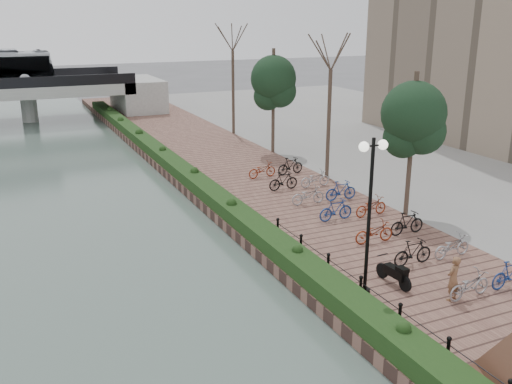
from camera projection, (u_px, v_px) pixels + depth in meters
ground at (379, 372)px, 15.49m from camera, size 220.00×220.00×0.00m
promenade at (252, 183)px, 32.22m from camera, size 8.00×75.00×0.50m
inland_pavement at (468, 155)px, 38.53m from camera, size 24.00×75.00×0.50m
hedge at (180, 169)px, 32.90m from camera, size 1.10×56.00×0.60m
chain_fence at (379, 301)px, 17.53m from camera, size 0.10×14.10×0.70m
lamppost at (371, 184)px, 17.81m from camera, size 1.02×0.32×5.20m
motorcycle at (394, 272)px, 19.30m from camera, size 0.54×1.46×0.90m
pedestrian at (453, 278)px, 18.15m from camera, size 0.63×0.50×1.50m
bicycle_parking at (354, 209)px, 25.62m from camera, size 2.40×17.32×1.00m
street_trees at (363, 132)px, 28.59m from camera, size 3.20×37.12×6.80m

